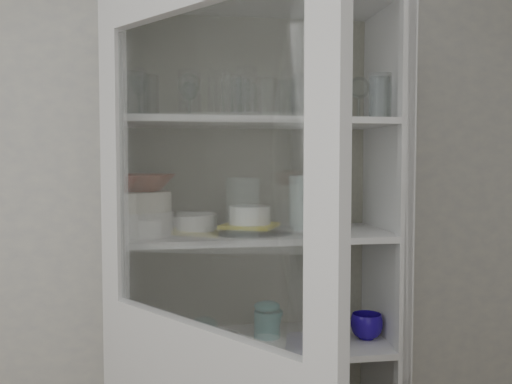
# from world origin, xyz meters

# --- Properties ---
(wall_back) EXTENTS (3.60, 0.02, 2.60)m
(wall_back) POSITION_xyz_m (0.00, 1.50, 1.30)
(wall_back) COLOR #AAAAAA
(wall_back) RESTS_ON ground
(pantry_cabinet) EXTENTS (1.00, 0.45, 2.10)m
(pantry_cabinet) POSITION_xyz_m (0.20, 1.34, 0.94)
(pantry_cabinet) COLOR silver
(pantry_cabinet) RESTS_ON floor
(tumbler_0) EXTENTS (0.08, 0.08, 0.14)m
(tumbler_0) POSITION_xyz_m (-0.21, 1.12, 1.73)
(tumbler_0) COLOR silver
(tumbler_0) RESTS_ON shelf_glass
(tumbler_1) EXTENTS (0.08, 0.08, 0.13)m
(tumbler_1) POSITION_xyz_m (0.10, 1.13, 1.73)
(tumbler_1) COLOR silver
(tumbler_1) RESTS_ON shelf_glass
(tumbler_2) EXTENTS (0.08, 0.08, 0.13)m
(tumbler_2) POSITION_xyz_m (0.21, 1.12, 1.73)
(tumbler_2) COLOR silver
(tumbler_2) RESTS_ON shelf_glass
(tumbler_3) EXTENTS (0.06, 0.06, 0.13)m
(tumbler_3) POSITION_xyz_m (0.13, 1.15, 1.72)
(tumbler_3) COLOR silver
(tumbler_3) RESTS_ON shelf_glass
(tumbler_4) EXTENTS (0.08, 0.08, 0.14)m
(tumbler_4) POSITION_xyz_m (0.33, 1.14, 1.73)
(tumbler_4) COLOR silver
(tumbler_4) RESTS_ON shelf_glass
(tumbler_5) EXTENTS (0.09, 0.09, 0.14)m
(tumbler_5) POSITION_xyz_m (0.61, 1.14, 1.73)
(tumbler_5) COLOR silver
(tumbler_5) RESTS_ON shelf_glass
(tumbler_6) EXTENTS (0.09, 0.09, 0.15)m
(tumbler_6) POSITION_xyz_m (0.61, 1.13, 1.74)
(tumbler_6) COLOR silver
(tumbler_6) RESTS_ON shelf_glass
(tumbler_7) EXTENTS (0.10, 0.10, 0.15)m
(tumbler_7) POSITION_xyz_m (-0.21, 1.29, 1.74)
(tumbler_7) COLOR silver
(tumbler_7) RESTS_ON shelf_glass
(tumbler_8) EXTENTS (0.08, 0.08, 0.15)m
(tumbler_8) POSITION_xyz_m (-0.18, 1.30, 1.74)
(tumbler_8) COLOR silver
(tumbler_8) RESTS_ON shelf_glass
(tumbler_9) EXTENTS (0.07, 0.07, 0.13)m
(tumbler_9) POSITION_xyz_m (0.17, 1.27, 1.72)
(tumbler_9) COLOR silver
(tumbler_9) RESTS_ON shelf_glass
(tumbler_10) EXTENTS (0.08, 0.08, 0.14)m
(tumbler_10) POSITION_xyz_m (0.31, 1.29, 1.73)
(tumbler_10) COLOR silver
(tumbler_10) RESTS_ON shelf_glass
(tumbler_11) EXTENTS (0.09, 0.09, 0.14)m
(tumbler_11) POSITION_xyz_m (0.40, 1.26, 1.73)
(tumbler_11) COLOR silver
(tumbler_11) RESTS_ON shelf_glass
(goblet_0) EXTENTS (0.08, 0.08, 0.19)m
(goblet_0) POSITION_xyz_m (-0.03, 1.35, 1.76)
(goblet_0) COLOR silver
(goblet_0) RESTS_ON shelf_glass
(goblet_1) EXTENTS (0.07, 0.07, 0.15)m
(goblet_1) POSITION_xyz_m (-0.03, 1.34, 1.74)
(goblet_1) COLOR silver
(goblet_1) RESTS_ON shelf_glass
(goblet_2) EXTENTS (0.08, 0.08, 0.17)m
(goblet_2) POSITION_xyz_m (0.45, 1.39, 1.75)
(goblet_2) COLOR silver
(goblet_2) RESTS_ON shelf_glass
(goblet_3) EXTENTS (0.08, 0.08, 0.19)m
(goblet_3) POSITION_xyz_m (0.61, 1.35, 1.76)
(goblet_3) COLOR silver
(goblet_3) RESTS_ON shelf_glass
(plate_stack_front) EXTENTS (0.23, 0.23, 0.08)m
(plate_stack_front) POSITION_xyz_m (-0.21, 1.22, 1.30)
(plate_stack_front) COLOR white
(plate_stack_front) RESTS_ON shelf_plates
(plate_stack_back) EXTENTS (0.22, 0.22, 0.06)m
(plate_stack_back) POSITION_xyz_m (-0.04, 1.37, 1.29)
(plate_stack_back) COLOR white
(plate_stack_back) RESTS_ON shelf_plates
(cream_bowl) EXTENTS (0.25, 0.25, 0.07)m
(cream_bowl) POSITION_xyz_m (-0.21, 1.22, 1.38)
(cream_bowl) COLOR white
(cream_bowl) RESTS_ON plate_stack_front
(terracotta_bowl) EXTENTS (0.28, 0.28, 0.06)m
(terracotta_bowl) POSITION_xyz_m (-0.21, 1.22, 1.44)
(terracotta_bowl) COLOR maroon
(terracotta_bowl) RESTS_ON cream_bowl
(glass_platter) EXTENTS (0.36, 0.36, 0.02)m
(glass_platter) POSITION_xyz_m (0.17, 1.25, 1.27)
(glass_platter) COLOR silver
(glass_platter) RESTS_ON shelf_plates
(yellow_trivet) EXTENTS (0.24, 0.24, 0.01)m
(yellow_trivet) POSITION_xyz_m (0.17, 1.25, 1.28)
(yellow_trivet) COLOR gold
(yellow_trivet) RESTS_ON glass_platter
(white_ramekin) EXTENTS (0.16, 0.16, 0.06)m
(white_ramekin) POSITION_xyz_m (0.17, 1.25, 1.32)
(white_ramekin) COLOR white
(white_ramekin) RESTS_ON yellow_trivet
(grey_bowl_stack) EXTENTS (0.12, 0.12, 0.20)m
(grey_bowl_stack) POSITION_xyz_m (0.39, 1.30, 1.36)
(grey_bowl_stack) COLOR silver
(grey_bowl_stack) RESTS_ON shelf_plates
(mug_blue) EXTENTS (0.14, 0.14, 0.09)m
(mug_blue) POSITION_xyz_m (0.60, 1.23, 0.91)
(mug_blue) COLOR navy
(mug_blue) RESTS_ON shelf_mugs
(mug_teal) EXTENTS (0.13, 0.13, 0.10)m
(mug_teal) POSITION_xyz_m (0.25, 1.30, 0.91)
(mug_teal) COLOR teal
(mug_teal) RESTS_ON shelf_mugs
(mug_white) EXTENTS (0.15, 0.15, 0.10)m
(mug_white) POSITION_xyz_m (0.45, 1.15, 0.91)
(mug_white) COLOR white
(mug_white) RESTS_ON shelf_mugs
(teal_jar) EXTENTS (0.10, 0.10, 0.12)m
(teal_jar) POSITION_xyz_m (0.25, 1.30, 0.92)
(teal_jar) COLOR teal
(teal_jar) RESTS_ON shelf_mugs
(measuring_cups) EXTENTS (0.11, 0.11, 0.04)m
(measuring_cups) POSITION_xyz_m (0.08, 1.22, 0.88)
(measuring_cups) COLOR #B1B0C6
(measuring_cups) RESTS_ON shelf_mugs
(white_canister) EXTENTS (0.10, 0.10, 0.12)m
(white_canister) POSITION_xyz_m (-0.21, 1.30, 0.92)
(white_canister) COLOR white
(white_canister) RESTS_ON shelf_mugs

